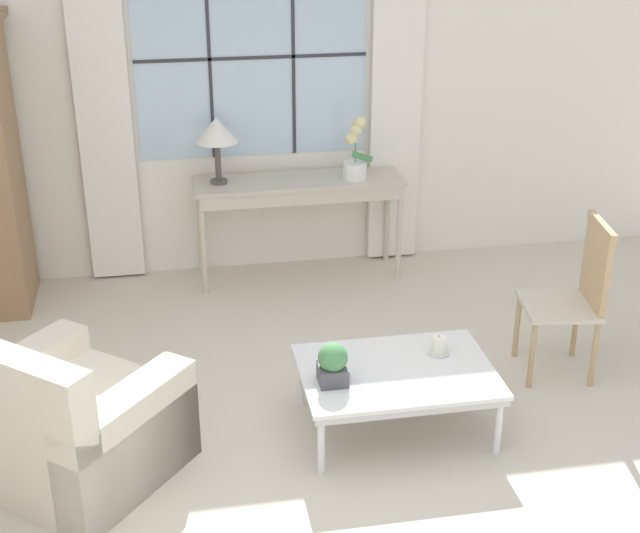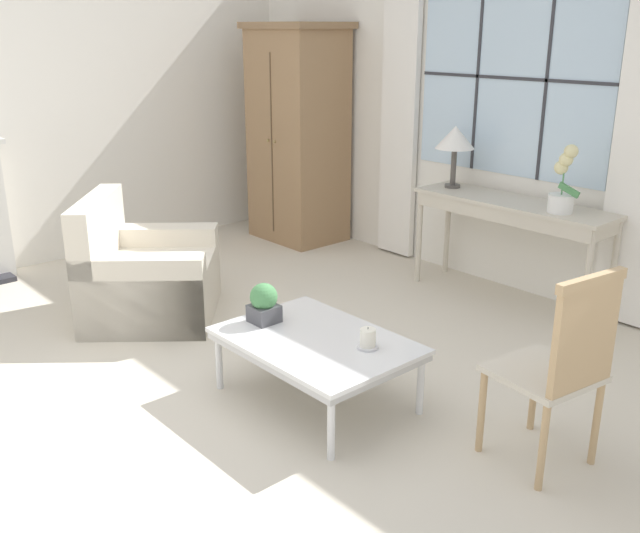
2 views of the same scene
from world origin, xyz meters
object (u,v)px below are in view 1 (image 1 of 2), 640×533
Objects in this scene: side_chair_wooden at (577,290)px; potted_orchid at (355,154)px; table_lamp at (217,132)px; coffee_table at (397,375)px; pillar_candle at (439,346)px; armchair_upholstered at (69,426)px; console_table at (299,190)px; potted_plant_small at (333,364)px.

potted_orchid is at bearing 121.78° from side_chair_wooden.
coffee_table is at bearing -69.66° from table_lamp.
potted_orchid is 0.45× the size of coffee_table.
armchair_upholstered is at bearing -173.97° from pillar_candle.
side_chair_wooden is 0.94× the size of coffee_table.
table_lamp reaches higher than console_table.
console_table is 2.18m from coffee_table.
potted_orchid is at bearing -4.43° from table_lamp.
console_table is 6.62× the size of potted_plant_small.
armchair_upholstered reaches higher than coffee_table.
coffee_table is 0.41m from potted_plant_small.
table_lamp is 2.45m from coffee_table.
table_lamp reaches higher than armchair_upholstered.
armchair_upholstered is at bearing -113.25° from table_lamp.
console_table is 3.18× the size of table_lamp.
potted_plant_small is (-0.59, -2.16, -0.48)m from potted_orchid.
coffee_table is 8.80× the size of pillar_candle.
side_chair_wooden is (1.45, -1.72, -0.14)m from console_table.
side_chair_wooden is at bearing -58.22° from potted_orchid.
coffee_table is at bearing -161.07° from side_chair_wooden.
potted_plant_small is at bearing -105.18° from potted_orchid.
potted_orchid is (0.42, -0.06, 0.27)m from console_table.
armchair_upholstered is 5.47× the size of potted_plant_small.
console_table is at bearing 172.07° from potted_orchid.
side_chair_wooden is at bearing 17.14° from potted_plant_small.
pillar_candle is at bearing -87.98° from potted_orchid.
coffee_table is at bearing -84.39° from console_table.
pillar_candle is (-0.96, -0.30, -0.13)m from side_chair_wooden.
coffee_table is at bearing -155.97° from pillar_candle.
potted_plant_small is 1.94× the size of pillar_candle.
console_table is at bearing 103.60° from pillar_candle.
table_lamp reaches higher than potted_orchid.
coffee_table is (0.21, -2.14, -0.36)m from console_table.
console_table is 3.28× the size of potted_orchid.
console_table is 2.25m from side_chair_wooden.
side_chair_wooden is 1.69m from potted_plant_small.
side_chair_wooden is 4.28× the size of potted_plant_small.
potted_orchid is 2.02× the size of potted_plant_small.
potted_plant_small is (-0.17, -2.21, -0.20)m from console_table.
side_chair_wooden is (2.04, -1.74, -0.61)m from table_lamp.
potted_orchid is 2.03m from pillar_candle.
table_lamp reaches higher than side_chair_wooden.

